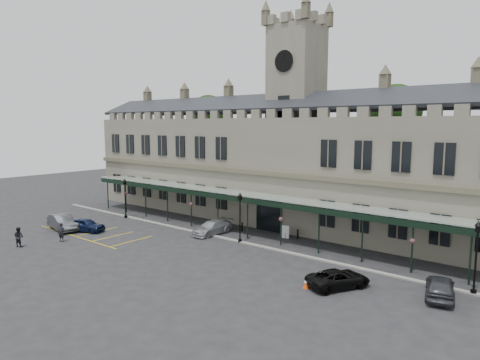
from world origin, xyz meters
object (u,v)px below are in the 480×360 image
Objects in this scene: lamp_post_left at (125,195)px; car_taxi at (212,228)px; traffic_cone at (306,284)px; lamp_post_right at (476,251)px; car_right_a at (440,287)px; car_left_b at (63,222)px; person_a at (61,232)px; lamp_post_mid at (240,213)px; station_building at (295,167)px; car_left_a at (86,225)px; car_van at (338,279)px; clock_tower at (296,108)px; person_b at (19,237)px; sign_board at (285,232)px.

car_taxi is (13.52, 0.89, -2.16)m from lamp_post_left.
car_taxi is at bearing 156.15° from traffic_cone.
car_right_a is at bearing -129.45° from lamp_post_right.
traffic_cone is 0.14× the size of car_taxi.
car_left_b is 2.72× the size of person_a.
car_taxi is at bearing 172.15° from lamp_post_mid.
lamp_post_right is at bearing -143.94° from car_right_a.
person_a is (-13.20, -21.20, -5.53)m from station_building.
lamp_post_left is at bearing -148.15° from station_building.
person_a is (1.80, -3.69, 0.22)m from car_left_a.
car_right_a is 2.35× the size of person_a.
car_right_a is (22.79, -2.53, 0.05)m from car_taxi.
lamp_post_left is at bearing 21.13° from car_van.
lamp_post_right is 1.15× the size of car_right_a.
car_taxi is 17.56m from car_van.
car_right_a is (19.00, -12.39, -5.72)m from station_building.
lamp_post_mid is (0.43, -10.53, -10.22)m from clock_tower.
car_taxi reaches higher than traffic_cone.
car_left_b reaches higher than traffic_cone.
lamp_post_mid is 0.96× the size of car_left_b.
lamp_post_left is 14.23m from person_b.
car_right_a reaches higher than car_taxi.
person_b reaches higher than car_left_b.
sign_board is 0.26× the size of car_left_b.
lamp_post_right is at bearing 33.52° from traffic_cone.
person_b is at bearing -132.92° from person_a.
person_a reaches higher than car_right_a.
traffic_cone is 28.94m from car_left_b.
person_a is 0.99× the size of person_b.
traffic_cone is at bearing -108.50° from car_left_a.
lamp_post_right is 39.09m from car_left_b.
person_a is at bearing -121.91° from station_building.
station_building is at bearing 31.85° from lamp_post_left.
car_left_b is 4.95m from person_a.
traffic_cone is at bearing -9.64° from person_a.
lamp_post_mid is 19.86m from car_left_b.
lamp_post_left is 6.95× the size of traffic_cone.
station_building reaches higher than lamp_post_right.
lamp_post_left is 8.24m from car_left_b.
station_building is 23.37m from lamp_post_right.
clock_tower is 5.64× the size of car_right_a.
car_van is (28.00, 2.53, -0.08)m from car_left_a.
car_left_a is (-35.63, -7.10, -2.28)m from lamp_post_right.
car_van is (-7.63, -4.57, -2.36)m from lamp_post_right.
traffic_cone is 0.53× the size of sign_board.
lamp_post_left is 1.15× the size of car_left_a.
lamp_post_mid is 13.56m from car_van.
lamp_post_right is (20.63, -10.50, -10.12)m from clock_tower.
lamp_post_mid is 20.74m from person_b.
car_right_a is at bearing -5.05° from person_a.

